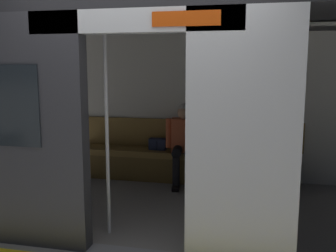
# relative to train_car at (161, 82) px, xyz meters

# --- Properties ---
(train_car) EXTENTS (6.40, 2.84, 2.34)m
(train_car) POSITION_rel_train_car_xyz_m (0.00, 0.00, 0.00)
(train_car) COLOR silver
(train_car) RESTS_ON ground_plane
(bench_seat) EXTENTS (3.29, 0.44, 0.46)m
(bench_seat) POSITION_rel_train_car_xyz_m (-0.06, -1.08, -1.20)
(bench_seat) COLOR olive
(bench_seat) RESTS_ON ground_plane
(person_seated) EXTENTS (0.55, 0.70, 1.19)m
(person_seated) POSITION_rel_train_car_xyz_m (-0.09, -1.03, -0.87)
(person_seated) COLOR #CC5933
(person_seated) RESTS_ON ground_plane
(handbag) EXTENTS (0.26, 0.15, 0.17)m
(handbag) POSITION_rel_train_car_xyz_m (0.34, -1.15, -1.00)
(handbag) COLOR #262D4C
(handbag) RESTS_ON bench_seat
(book) EXTENTS (0.20, 0.25, 0.03)m
(book) POSITION_rel_train_car_xyz_m (-0.46, -1.15, -1.07)
(book) COLOR #33723F
(book) RESTS_ON bench_seat
(grab_pole_door) EXTENTS (0.04, 0.04, 2.20)m
(grab_pole_door) POSITION_rel_train_car_xyz_m (0.35, 0.87, -0.45)
(grab_pole_door) COLOR silver
(grab_pole_door) RESTS_ON ground_plane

